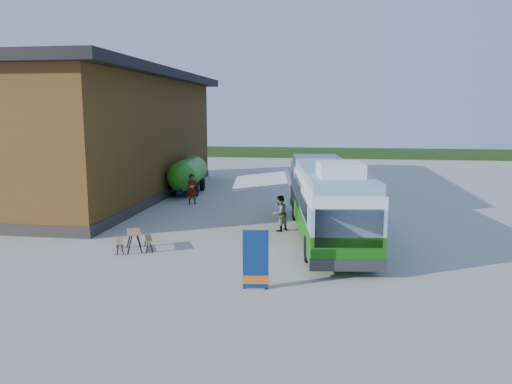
% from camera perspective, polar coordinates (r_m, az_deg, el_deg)
% --- Properties ---
extents(ground, '(100.00, 100.00, 0.00)m').
position_cam_1_polar(ground, '(19.35, -0.89, -6.07)').
color(ground, '#BCB7AD').
rests_on(ground, ground).
extents(barn, '(9.60, 21.20, 7.50)m').
position_cam_1_polar(barn, '(31.50, -17.16, 6.05)').
color(barn, brown).
rests_on(barn, ground).
extents(hedge, '(40.00, 3.00, 1.00)m').
position_cam_1_polar(hedge, '(56.84, 13.37, 4.31)').
color(hedge, '#264419').
rests_on(hedge, ground).
extents(bus, '(3.77, 11.28, 3.40)m').
position_cam_1_polar(bus, '(20.57, 8.06, -0.62)').
color(bus, '#1C7513').
rests_on(bus, ground).
extents(awning, '(2.69, 3.85, 0.48)m').
position_cam_1_polar(awning, '(20.56, 1.12, 1.91)').
color(awning, white).
rests_on(awning, ground).
extents(banner, '(0.76, 0.25, 1.75)m').
position_cam_1_polar(banner, '(14.51, -0.04, -8.36)').
color(banner, navy).
rests_on(banner, ground).
extents(picnic_table, '(1.61, 1.54, 0.72)m').
position_cam_1_polar(picnic_table, '(19.02, -13.78, -4.94)').
color(picnic_table, '#A67B4E').
rests_on(picnic_table, ground).
extents(person_a, '(0.71, 0.58, 1.68)m').
position_cam_1_polar(person_a, '(27.86, -7.30, 0.33)').
color(person_a, '#999999').
rests_on(person_a, ground).
extents(person_b, '(0.91, 0.95, 1.55)m').
position_cam_1_polar(person_b, '(21.43, 2.73, -2.45)').
color(person_b, '#999999').
rests_on(person_b, ground).
extents(slurry_tanker, '(2.07, 5.92, 2.19)m').
position_cam_1_polar(slurry_tanker, '(31.54, -7.76, 2.12)').
color(slurry_tanker, '#298718').
rests_on(slurry_tanker, ground).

